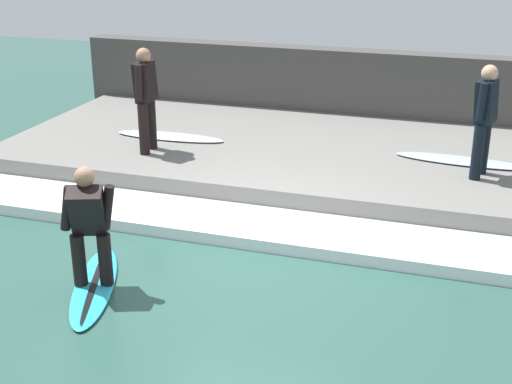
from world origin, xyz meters
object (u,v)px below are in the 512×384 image
(surfer_waiting_far, at_px, (146,94))
(surfboard_waiting_far, at_px, (170,136))
(surfer_riding, at_px, (88,221))
(surfboard_riding, at_px, (94,286))
(surfboard_waiting_near, at_px, (463,161))
(surfer_waiting_near, at_px, (485,115))

(surfer_waiting_far, bearing_deg, surfboard_waiting_far, -1.75)
(surfer_riding, bearing_deg, surfboard_riding, -90.00)
(surfboard_riding, height_order, surfboard_waiting_near, surfboard_waiting_near)
(surfboard_waiting_far, bearing_deg, surfboard_waiting_near, -87.65)
(surfboard_riding, xyz_separation_m, surfer_riding, (0.00, 0.00, 0.82))
(surfboard_riding, xyz_separation_m, surfer_waiting_near, (4.14, -4.10, 1.31))
(surfboard_waiting_near, bearing_deg, surfer_waiting_near, -156.91)
(surfboard_waiting_near, height_order, surfer_waiting_far, surfer_waiting_far)
(surfer_waiting_near, distance_m, surfer_waiting_far, 5.21)
(surfboard_riding, relative_size, surfer_waiting_far, 1.18)
(surfer_riding, xyz_separation_m, surfboard_waiting_far, (4.50, 1.07, -0.41))
(surfboard_waiting_near, xyz_separation_m, surfboard_waiting_far, (-0.20, 4.92, 0.00))
(surfboard_waiting_far, bearing_deg, surfer_riding, -166.67)
(surfboard_waiting_near, bearing_deg, surfboard_waiting_far, 92.35)
(surfer_waiting_far, bearing_deg, surfer_waiting_near, -85.39)
(surfer_riding, distance_m, surfer_waiting_far, 3.91)
(surfer_waiting_near, height_order, surfer_waiting_far, surfer_waiting_far)
(surfboard_waiting_near, bearing_deg, surfboard_riding, 140.67)
(surfboard_riding, bearing_deg, surfer_riding, 90.00)
(surfboard_waiting_far, bearing_deg, surfer_waiting_far, 178.25)
(surfboard_riding, relative_size, surfboard_waiting_near, 0.94)
(surfer_waiting_near, height_order, surfboard_waiting_far, surfer_waiting_near)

